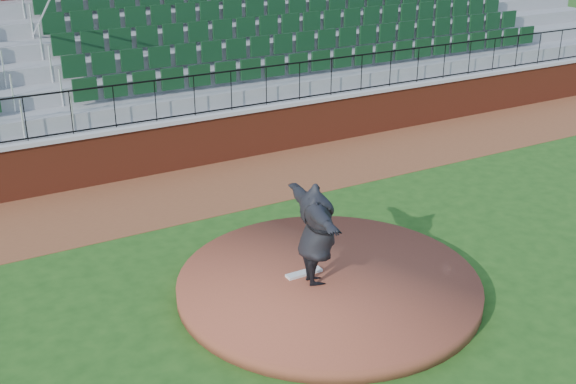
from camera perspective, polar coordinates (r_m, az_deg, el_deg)
name	(u,v)px	position (r m, az deg, el deg)	size (l,w,h in m)	color
ground	(331,289)	(12.53, 3.45, -7.78)	(90.00, 90.00, 0.00)	#204B15
warning_track	(205,188)	(16.83, -6.64, 0.31)	(34.00, 3.20, 0.01)	brown
field_wall	(178,145)	(18.02, -8.77, 3.71)	(34.00, 0.35, 1.20)	maroon
wall_cap	(177,120)	(17.83, -8.90, 5.69)	(34.00, 0.45, 0.10)	#B7B7B7
wall_railing	(175,98)	(17.68, -9.00, 7.40)	(34.00, 0.05, 1.00)	black
seating_stands	(137,58)	(20.08, -11.99, 10.44)	(34.00, 5.10, 4.60)	gray
concourse_wall	(105,26)	(22.63, -14.42, 12.71)	(34.00, 0.50, 5.50)	maroon
pitchers_mound	(328,284)	(12.43, 3.25, -7.38)	(5.21, 5.21, 0.25)	brown
pitching_rubber	(304,273)	(12.46, 1.29, -6.49)	(0.67, 0.17, 0.04)	silver
pitcher	(316,234)	(11.81, 2.29, -3.39)	(2.23, 0.61, 1.82)	black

